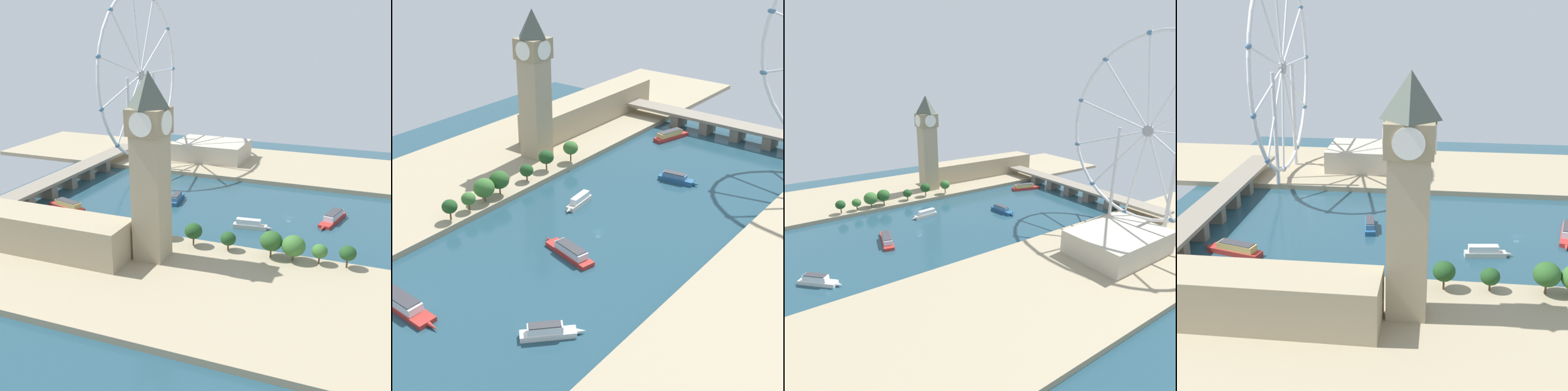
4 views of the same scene
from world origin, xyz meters
The scene contains 13 objects.
ground_plane centered at (0.00, 0.00, 0.00)m, with size 371.10×371.10×0.00m, color #234756.
riverbank_left centered at (-100.55, 0.00, 1.50)m, with size 90.00×520.00×3.00m, color tan.
riverbank_right centered at (100.55, 0.00, 1.50)m, with size 90.00×520.00×3.00m, color tan.
clock_tower centered at (-81.95, 47.98, 47.80)m, with size 17.12×17.12×85.99m.
parliament_block centered at (-94.07, 115.84, 12.35)m, with size 22.00×119.72×18.70m, color tan.
tree_row_embankment centered at (-61.59, 3.58, 10.54)m, with size 11.96×99.46×12.85m.
ferris_wheel centered at (78.05, 134.36, 68.64)m, with size 126.43×3.20×128.88m.
riverside_hall centered at (99.25, 83.34, 10.05)m, with size 39.44×55.09×14.10m, color #BCB29E.
river_bridge centered at (0.00, 153.80, 7.51)m, with size 183.10×15.22×10.54m.
tour_boat_1 centered at (-35.75, 128.60, 2.41)m, with size 13.16×30.37×5.71m.
tour_boat_2 centered at (-24.67, 16.40, 2.26)m, with size 6.28×21.86×5.30m.
tour_boat_3 centered at (2.48, -24.52, 2.25)m, with size 32.22×12.65×5.46m.
tour_boat_4 centered at (1.22, 71.81, 2.20)m, with size 23.86×7.78×5.30m.
Camera 1 is at (-276.53, -49.74, 108.04)m, focal length 46.57 mm.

